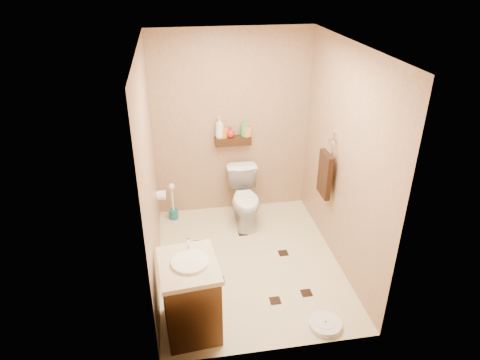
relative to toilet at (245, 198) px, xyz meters
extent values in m
plane|color=beige|center=(-0.10, -0.83, -0.36)|extent=(2.50, 2.50, 0.00)
cube|color=tan|center=(-0.10, 0.42, 0.84)|extent=(2.00, 0.04, 2.40)
cube|color=tan|center=(-0.10, -2.08, 0.84)|extent=(2.00, 0.04, 2.40)
cube|color=tan|center=(-1.10, -0.83, 0.84)|extent=(0.04, 2.50, 2.40)
cube|color=tan|center=(0.90, -0.83, 0.84)|extent=(0.04, 2.50, 2.40)
cube|color=silver|center=(-0.10, -0.83, 2.04)|extent=(2.00, 2.50, 0.02)
cube|color=#38230F|center=(-0.10, 0.34, 0.66)|extent=(0.46, 0.14, 0.10)
cube|color=black|center=(-0.47, -1.09, -0.35)|extent=(0.11, 0.11, 0.01)
cube|color=black|center=(0.33, -0.74, -0.35)|extent=(0.11, 0.11, 0.01)
cube|color=black|center=(0.05, -1.49, -0.35)|extent=(0.11, 0.11, 0.01)
cube|color=black|center=(-0.64, -0.38, -0.35)|extent=(0.11, 0.11, 0.01)
cube|color=black|center=(0.40, -1.44, -0.35)|extent=(0.11, 0.11, 0.01)
cube|color=black|center=(-0.08, -0.26, -0.35)|extent=(0.11, 0.11, 0.01)
imported|color=white|center=(0.00, 0.00, 0.00)|extent=(0.40, 0.70, 0.71)
cube|color=brown|center=(-0.80, -1.70, 0.00)|extent=(0.52, 0.62, 0.70)
cube|color=beige|center=(-0.80, -1.70, 0.37)|extent=(0.56, 0.66, 0.05)
cylinder|color=white|center=(-0.78, -1.70, 0.40)|extent=(0.33, 0.33, 0.05)
cylinder|color=silver|center=(-0.78, -1.50, 0.46)|extent=(0.03, 0.03, 0.11)
cylinder|color=white|center=(0.43, -1.90, -0.33)|extent=(0.34, 0.34, 0.06)
cylinder|color=white|center=(0.43, -1.90, -0.30)|extent=(0.18, 0.18, 0.01)
cylinder|color=#1A6568|center=(-0.92, 0.24, -0.29)|extent=(0.12, 0.12, 0.13)
cylinder|color=white|center=(-0.92, 0.24, -0.05)|extent=(0.02, 0.02, 0.37)
sphere|color=white|center=(-0.92, 0.24, 0.13)|extent=(0.09, 0.09, 0.09)
cube|color=silver|center=(0.88, -0.58, 1.02)|extent=(0.03, 0.06, 0.08)
torus|color=silver|center=(0.85, -0.58, 0.90)|extent=(0.02, 0.19, 0.19)
cube|color=black|center=(0.81, -0.58, 0.56)|extent=(0.06, 0.30, 0.52)
cylinder|color=white|center=(-1.04, -0.18, 0.24)|extent=(0.11, 0.11, 0.11)
cylinder|color=silver|center=(-1.08, -0.18, 0.30)|extent=(0.04, 0.02, 0.02)
imported|color=white|center=(-0.27, 0.34, 0.85)|extent=(0.15, 0.15, 0.28)
imported|color=orange|center=(-0.22, 0.34, 0.81)|extent=(0.12, 0.12, 0.18)
imported|color=red|center=(-0.13, 0.34, 0.79)|extent=(0.14, 0.14, 0.14)
imported|color=green|center=(0.04, 0.34, 0.83)|extent=(0.09, 0.09, 0.23)
imported|color=#FF8854|center=(0.07, 0.34, 0.81)|extent=(0.11, 0.11, 0.18)
camera|label=1|loc=(-0.84, -4.67, 2.74)|focal=32.00mm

